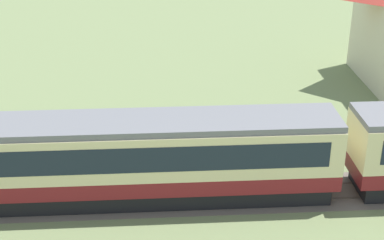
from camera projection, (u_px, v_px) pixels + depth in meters
name	position (u px, v px, depth m)	size (l,w,h in m)	color
passenger_train	(152.00, 155.00, 28.09)	(95.77, 3.08, 4.25)	maroon
railway_track	(168.00, 197.00, 29.13)	(166.90, 3.60, 0.04)	#665B51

